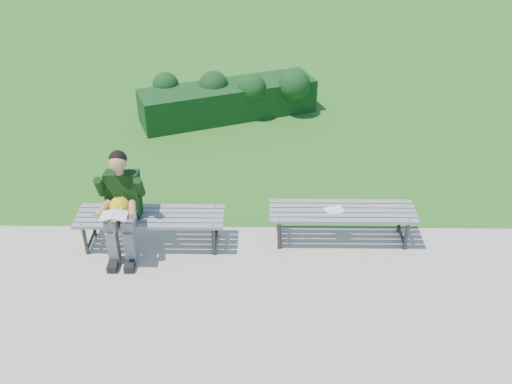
# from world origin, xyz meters

# --- Properties ---
(ground) EXTENTS (80.00, 80.00, 0.00)m
(ground) POSITION_xyz_m (0.00, 0.00, 0.00)
(ground) COLOR #2C7015
(ground) RESTS_ON ground
(walkway) EXTENTS (30.00, 3.50, 0.02)m
(walkway) POSITION_xyz_m (0.00, -1.75, 0.01)
(walkway) COLOR beige
(walkway) RESTS_ON ground
(hedge) EXTENTS (3.24, 1.89, 0.86)m
(hedge) POSITION_xyz_m (-0.11, 3.52, 0.37)
(hedge) COLOR #173912
(hedge) RESTS_ON ground
(bench_left) EXTENTS (1.80, 0.50, 0.46)m
(bench_left) POSITION_xyz_m (-0.93, -0.39, 0.42)
(bench_left) COLOR gray
(bench_left) RESTS_ON walkway
(bench_right) EXTENTS (1.80, 0.50, 0.46)m
(bench_right) POSITION_xyz_m (1.43, -0.25, 0.42)
(bench_right) COLOR gray
(bench_right) RESTS_ON walkway
(seated_boy) EXTENTS (0.56, 0.76, 1.31)m
(seated_boy) POSITION_xyz_m (-1.23, -0.48, 0.71)
(seated_boy) COLOR slate
(seated_boy) RESTS_ON walkway
(paper_sheet) EXTENTS (0.26, 0.22, 0.01)m
(paper_sheet) POSITION_xyz_m (1.33, -0.25, 0.47)
(paper_sheet) COLOR white
(paper_sheet) RESTS_ON bench_right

